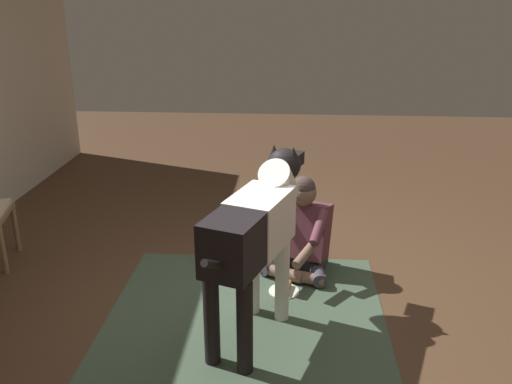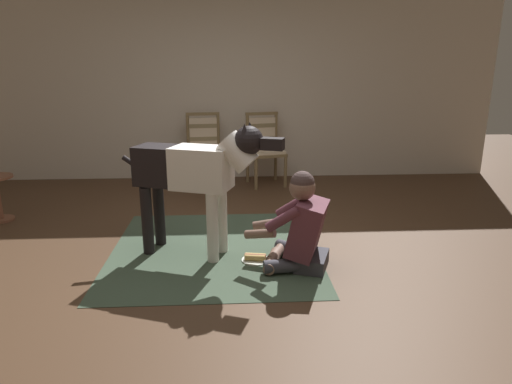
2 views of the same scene
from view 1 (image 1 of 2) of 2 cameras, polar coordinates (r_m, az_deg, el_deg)
name	(u,v)px [view 1 (image 1 of 2)]	position (r m, az deg, el deg)	size (l,w,h in m)	color
ground_plane	(269,308)	(3.98, 1.37, -12.23)	(13.41, 13.41, 0.00)	#4C3322
area_rug	(246,316)	(3.89, -1.07, -13.03)	(1.83, 1.94, 0.01)	#3D4F3D
person_sitting_on_floor	(302,233)	(4.35, 4.87, -4.38)	(0.73, 0.60, 0.81)	#3D3C46
large_dog	(257,228)	(3.40, 0.06, -3.87)	(1.39, 0.62, 1.17)	white
hot_dog_on_plate	(284,289)	(4.17, 3.00, -10.24)	(0.23, 0.23, 0.06)	white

